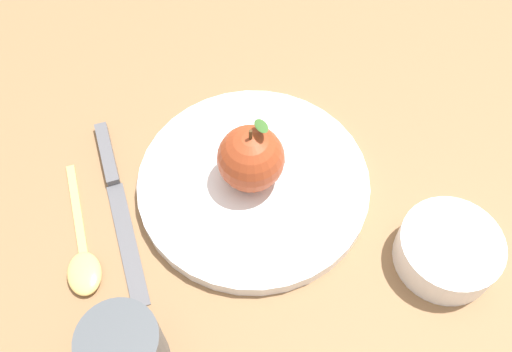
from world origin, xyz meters
TOP-DOWN VIEW (x-y plane):
  - ground_plane at (0.00, 0.00)m, footprint 2.40×2.40m
  - dinner_plate at (0.00, -0.02)m, footprint 0.25×0.25m
  - apple at (0.00, -0.02)m, footprint 0.07×0.07m
  - side_bowl at (0.10, -0.21)m, footprint 0.10×0.10m
  - cup at (-0.20, -0.10)m, footprint 0.07×0.07m
  - knife at (-0.12, 0.07)m, footprint 0.09×0.22m
  - spoon at (-0.19, 0.01)m, footprint 0.08×0.16m

SIDE VIEW (x-z plane):
  - ground_plane at x=0.00m, z-range 0.00..0.00m
  - knife at x=-0.12m, z-range 0.00..0.01m
  - spoon at x=-0.19m, z-range 0.00..0.01m
  - dinner_plate at x=0.00m, z-range 0.00..0.02m
  - side_bowl at x=0.10m, z-range 0.00..0.04m
  - cup at x=-0.20m, z-range 0.00..0.08m
  - apple at x=0.00m, z-range 0.01..0.09m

